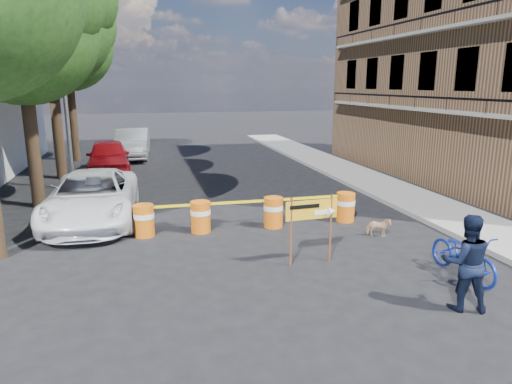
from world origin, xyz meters
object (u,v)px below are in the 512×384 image
barrel_mid_left (201,216)px  pedestrian (466,262)px  suv_white (92,197)px  detour_sign (317,215)px  bicycle (466,234)px  sedan_silver (132,143)px  sedan_red (108,157)px  barrel_mid_right (273,212)px  barrel_far_right (346,206)px  barrel_far_left (144,220)px  dog (379,227)px

barrel_mid_left → pedestrian: size_ratio=0.49×
suv_white → barrel_mid_left: bearing=-28.6°
detour_sign → bicycle: bearing=-31.6°
pedestrian → sedan_silver: (-6.25, 20.25, -0.09)m
suv_white → sedan_red: size_ratio=1.17×
barrel_mid_right → bicycle: 5.42m
barrel_mid_right → barrel_far_right: 2.33m
barrel_far_left → suv_white: bearing=129.8°
barrel_mid_left → pedestrian: (4.20, -5.78, 0.46)m
pedestrian → suv_white: bearing=-24.9°
barrel_mid_left → barrel_mid_right: bearing=-1.1°
detour_sign → dog: 2.91m
pedestrian → suv_white: (-7.29, 7.61, -0.16)m
barrel_mid_right → bicycle: (3.04, -4.46, 0.51)m
detour_sign → barrel_mid_right: bearing=90.2°
dog → sedan_silver: (-6.79, 16.09, 0.56)m
pedestrian → bicycle: bicycle is taller
suv_white → detour_sign: bearing=-39.5°
detour_sign → sedan_red: bearing=109.3°
detour_sign → sedan_red: detour_sign is taller
sedan_red → pedestrian: bearing=-68.0°
pedestrian → dog: (0.54, 4.16, -0.66)m
sedan_red → sedan_silver: bearing=74.2°
barrel_far_left → suv_white: size_ratio=0.16×
barrel_far_left → dog: bearing=-14.5°
bicycle → sedan_red: bearing=116.8°
barrel_far_left → barrel_mid_left: bearing=-0.7°
barrel_far_left → pedestrian: (5.78, -5.80, 0.46)m
pedestrian → dog: bearing=-76.0°
detour_sign → bicycle: bicycle is taller
bicycle → sedan_silver: (-7.24, 18.97, -0.14)m
dog → sedan_silver: 17.47m
dog → suv_white: (-7.83, 3.45, 0.50)m
barrel_mid_left → detour_sign: 3.88m
barrel_far_right → detour_sign: bearing=-125.5°
barrel_mid_left → bicycle: size_ratio=0.46×
bicycle → sedan_red: (-8.28, 14.36, -0.18)m
detour_sign → dog: (2.38, 1.38, -0.92)m
barrel_mid_left → sedan_silver: sedan_silver is taller
barrel_mid_right → sedan_silver: size_ratio=0.18×
suv_white → dog: bearing=-21.7°
suv_white → pedestrian: bearing=-44.1°
barrel_far_left → pedestrian: pedestrian is taller
detour_sign → sedan_red: size_ratio=0.35×
barrel_far_right → sedan_silver: size_ratio=0.18×
barrel_mid_left → dog: (4.74, -1.62, -0.20)m
barrel_far_left → barrel_mid_right: bearing=-0.9°
bicycle → sedan_silver: bicycle is taller
detour_sign → sedan_red: 13.97m
sedan_red → barrel_mid_left: bearing=-75.6°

